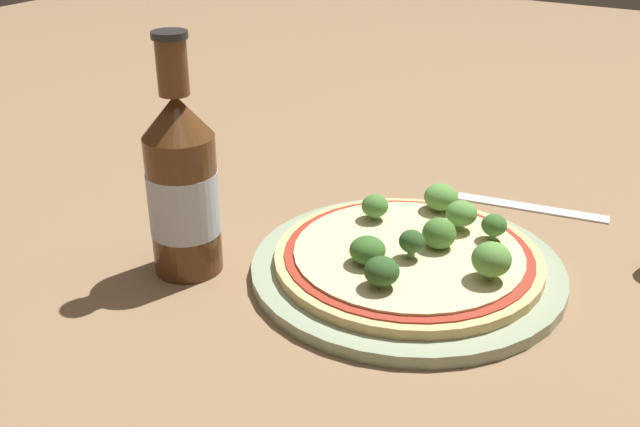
# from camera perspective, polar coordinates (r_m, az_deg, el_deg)

# --- Properties ---
(ground_plane) EXTENTS (3.00, 3.00, 0.00)m
(ground_plane) POSITION_cam_1_polar(r_m,az_deg,el_deg) (0.71, 7.23, -4.79)
(ground_plane) COLOR #846647
(plate) EXTENTS (0.29, 0.29, 0.01)m
(plate) POSITION_cam_1_polar(r_m,az_deg,el_deg) (0.71, 6.72, -4.11)
(plate) COLOR #93A384
(plate) RESTS_ON ground_plane
(pizza) EXTENTS (0.25, 0.25, 0.01)m
(pizza) POSITION_cam_1_polar(r_m,az_deg,el_deg) (0.71, 6.80, -3.21)
(pizza) COLOR tan
(pizza) RESTS_ON plate
(broccoli_floret_0) EXTENTS (0.02, 0.02, 0.03)m
(broccoli_floret_0) POSITION_cam_1_polar(r_m,az_deg,el_deg) (0.68, 6.82, -2.10)
(broccoli_floret_0) COLOR #6B8E51
(broccoli_floret_0) RESTS_ON pizza
(broccoli_floret_1) EXTENTS (0.03, 0.03, 0.03)m
(broccoli_floret_1) POSITION_cam_1_polar(r_m,az_deg,el_deg) (0.71, 9.06, -1.51)
(broccoli_floret_1) COLOR #6B8E51
(broccoli_floret_1) RESTS_ON pizza
(broccoli_floret_2) EXTENTS (0.03, 0.03, 0.03)m
(broccoli_floret_2) POSITION_cam_1_polar(r_m,az_deg,el_deg) (0.66, 12.93, -3.43)
(broccoli_floret_2) COLOR #6B8E51
(broccoli_floret_2) RESTS_ON pizza
(broccoli_floret_3) EXTENTS (0.03, 0.03, 0.03)m
(broccoli_floret_3) POSITION_cam_1_polar(r_m,az_deg,el_deg) (0.63, 5.04, -4.50)
(broccoli_floret_3) COLOR #6B8E51
(broccoli_floret_3) RESTS_ON pizza
(broccoli_floret_4) EXTENTS (0.02, 0.02, 0.03)m
(broccoli_floret_4) POSITION_cam_1_polar(r_m,az_deg,el_deg) (0.73, 13.12, -0.89)
(broccoli_floret_4) COLOR #6B8E51
(broccoli_floret_4) RESTS_ON pizza
(broccoli_floret_5) EXTENTS (0.03, 0.03, 0.03)m
(broccoli_floret_5) POSITION_cam_1_polar(r_m,az_deg,el_deg) (0.74, 10.73, -0.01)
(broccoli_floret_5) COLOR #6B8E51
(broccoli_floret_5) RESTS_ON pizza
(broccoli_floret_6) EXTENTS (0.03, 0.03, 0.03)m
(broccoli_floret_6) POSITION_cam_1_polar(r_m,az_deg,el_deg) (0.75, 4.20, 0.57)
(broccoli_floret_6) COLOR #6B8E51
(broccoli_floret_6) RESTS_ON pizza
(broccoli_floret_7) EXTENTS (0.03, 0.03, 0.03)m
(broccoli_floret_7) POSITION_cam_1_polar(r_m,az_deg,el_deg) (0.78, 9.20, 1.24)
(broccoli_floret_7) COLOR #6B8E51
(broccoli_floret_7) RESTS_ON pizza
(broccoli_floret_8) EXTENTS (0.03, 0.03, 0.03)m
(broccoli_floret_8) POSITION_cam_1_polar(r_m,az_deg,el_deg) (0.67, 3.64, -2.81)
(broccoli_floret_8) COLOR #6B8E51
(broccoli_floret_8) RESTS_ON pizza
(beer_bottle) EXTENTS (0.07, 0.07, 0.23)m
(beer_bottle) POSITION_cam_1_polar(r_m,az_deg,el_deg) (0.69, -10.44, 2.12)
(beer_bottle) COLOR #563319
(beer_bottle) RESTS_ON ground_plane
(fork) EXTENTS (0.04, 0.17, 0.00)m
(fork) POSITION_cam_1_polar(r_m,az_deg,el_deg) (0.87, 15.79, 0.49)
(fork) COLOR silver
(fork) RESTS_ON ground_plane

